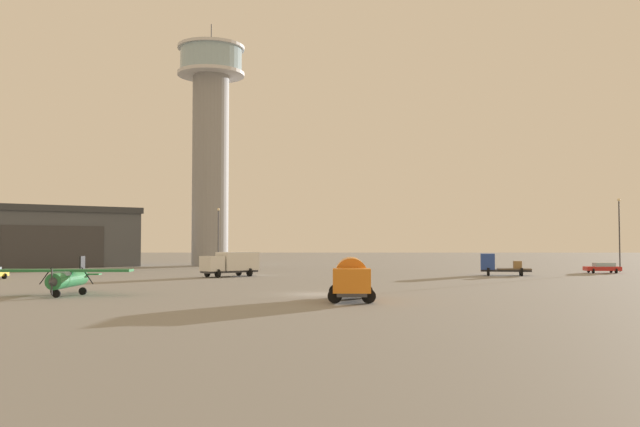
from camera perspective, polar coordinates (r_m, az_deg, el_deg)
ground_plane at (r=54.46m, az=-0.49°, el=-6.81°), size 400.00×400.00×0.00m
control_tower at (r=120.94m, az=-9.19°, el=6.52°), size 11.70×11.70×42.55m
hangar at (r=122.76m, az=-22.85°, el=-1.83°), size 35.64×34.41×9.90m
airplane_green at (r=57.03m, az=-20.43°, el=-5.06°), size 10.13×7.96×3.00m
truck_fuel_tanker_orange at (r=48.99m, az=2.64°, el=-5.36°), size 3.42×6.93×3.04m
truck_box_white at (r=82.04m, az=-7.50°, el=-4.14°), size 6.87×6.48×2.93m
truck_flatbed_blue at (r=86.78m, az=14.68°, el=-4.21°), size 6.40×3.96×2.70m
car_red at (r=97.92m, az=22.70°, el=-4.22°), size 4.58×2.37×1.37m
light_post_west at (r=103.18m, az=23.89°, el=-1.18°), size 0.44×0.44×10.24m
light_post_east at (r=110.30m, az=-8.56°, el=-1.59°), size 0.44×0.44×9.60m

